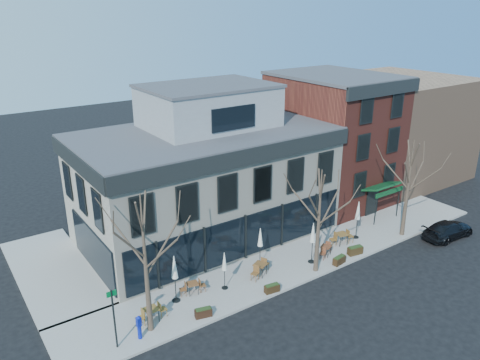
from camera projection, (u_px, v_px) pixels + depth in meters
ground at (244, 261)px, 32.33m from camera, size 120.00×120.00×0.00m
sidewalk_front at (301, 259)px, 32.39m from camera, size 33.50×4.70×0.15m
sidewalk_side at (53, 272)px, 30.86m from camera, size 4.50×12.00×0.15m
corner_building at (206, 176)px, 34.60m from camera, size 18.39×10.39×11.10m
red_brick_building at (332, 138)px, 41.16m from camera, size 8.20×11.78×11.18m
bg_building at (394, 127)px, 47.53m from camera, size 12.00×12.00×10.00m
tree_corner at (146, 263)px, 23.82m from camera, size 3.93×3.98×7.92m
tree_mid at (319, 220)px, 29.62m from camera, size 3.50×3.55×7.04m
tree_right at (408, 187)px, 34.37m from camera, size 3.72×3.77×7.48m
sign_pole at (114, 315)px, 23.28m from camera, size 0.50×0.10×3.40m
parked_sedan at (448, 230)px, 35.36m from camera, size 4.59×2.04×1.31m
call_box at (139, 326)px, 24.31m from camera, size 0.28×0.28×1.42m
cafe_set_0 at (151, 313)px, 25.75m from camera, size 1.86×0.77×0.97m
cafe_set_1 at (193, 287)px, 28.25m from camera, size 1.70×0.80×0.87m
cafe_set_2 at (260, 268)px, 30.15m from camera, size 1.93×1.22×1.00m
cafe_set_4 at (326, 250)px, 32.58m from camera, size 1.67×1.06×0.87m
cafe_set_5 at (341, 237)px, 34.11m from camera, size 2.00×0.94×1.03m
umbrella_0 at (175, 270)px, 26.94m from camera, size 0.48×0.48×3.02m
umbrella_1 at (224, 263)px, 28.30m from camera, size 0.40×0.40×2.50m
umbrella_2 at (260, 239)px, 30.86m from camera, size 0.44×0.44×2.74m
umbrella_3 at (313, 235)px, 31.14m from camera, size 0.47×0.47×2.94m
umbrella_4 at (358, 212)px, 34.50m from camera, size 0.47×0.47×2.95m
planter_0 at (203, 312)px, 26.20m from camera, size 1.02×0.61×0.54m
planter_1 at (272, 288)px, 28.46m from camera, size 0.99×0.51×0.53m
planter_2 at (339, 260)px, 31.57m from camera, size 1.05×0.54×0.56m
planter_3 at (355, 250)px, 32.78m from camera, size 1.16×0.63×0.61m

